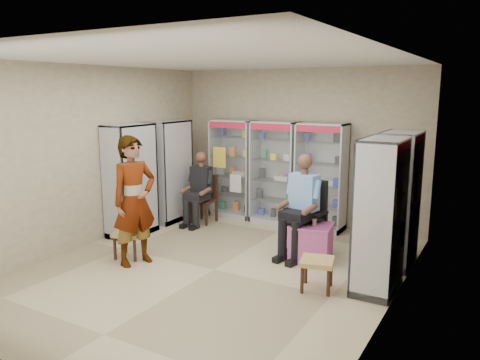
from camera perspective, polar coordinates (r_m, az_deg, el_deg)
The scene contains 18 objects.
floor at distance 6.99m, azimuth -3.20°, elevation -10.84°, with size 6.00×6.00×0.00m, color tan.
room_shell at distance 6.52m, azimuth -3.38°, elevation 5.44°, with size 5.02×6.02×3.01m.
cabinet_back_left at distance 9.63m, azimuth -0.81°, elevation 1.40°, with size 0.90×0.50×2.00m, color #A7A9AE.
cabinet_back_mid at distance 9.18m, azimuth 4.28°, elevation 0.91°, with size 0.90×0.50×2.00m, color silver.
cabinet_back_right at distance 8.82m, azimuth 9.84°, elevation 0.36°, with size 0.90×0.50×2.00m, color #A1A2A7.
cabinet_right_far at distance 7.32m, azimuth 18.74°, elevation -2.22°, with size 0.50×0.90×2.00m, color #AAACB1.
cabinet_right_near at distance 6.27m, azimuth 16.70°, elevation -4.23°, with size 0.50×0.90×2.00m, color silver.
cabinet_left_far at distance 9.40m, azimuth -8.61°, elevation 1.05°, with size 0.50×0.90×2.00m, color #A3A6AA.
cabinet_left_near at distance 8.59m, azimuth -13.19°, elevation -0.05°, with size 0.50×0.90×2.00m, color #A1A3A8.
wooden_chair at distance 9.26m, azimuth -4.45°, elevation -2.35°, with size 0.42×0.42×0.94m, color black.
seated_customer at distance 9.18m, azimuth -4.65°, elevation -1.20°, with size 0.44×0.60×1.34m, color black, non-canonical shape.
office_chair at distance 7.49m, azimuth 7.98°, elevation -4.60°, with size 0.65×0.65×1.20m, color black.
seated_shopkeeper at distance 7.41m, azimuth 7.86°, elevation -3.48°, with size 0.50×0.70×1.52m, color #78BDED, non-canonical shape.
pink_trunk at distance 7.33m, azimuth 8.65°, elevation -7.52°, with size 0.60×0.57×0.57m, color #BA4A94.
tea_glass at distance 7.19m, azimuth 9.07°, elevation -5.11°, with size 0.07×0.07×0.09m, color #602908.
woven_stool_a at distance 6.34m, azimuth 9.35°, elevation -11.28°, with size 0.42×0.42×0.42m, color #9F7143.
woven_stool_b at distance 7.61m, azimuth -13.27°, elevation -7.61°, with size 0.42×0.42×0.42m, color olive.
standing_man at distance 7.12m, azimuth -12.76°, elevation -2.49°, with size 0.71×0.46×1.94m, color #9A999C.
Camera 1 is at (3.59, -5.41, 2.59)m, focal length 35.00 mm.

